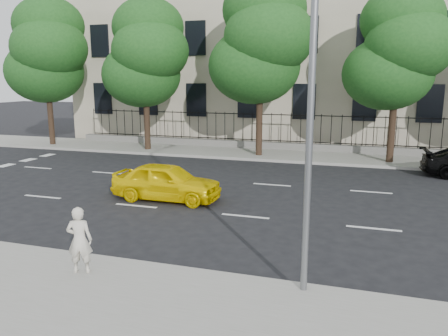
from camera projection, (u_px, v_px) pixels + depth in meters
The scene contains 13 objects.
ground at pixel (222, 243), 11.98m from camera, with size 120.00×120.00×0.00m, color black.
near_sidewalk at pixel (158, 315), 8.23m from camera, with size 60.00×4.00×0.15m, color gray.
far_sidewalk at pixel (296, 156), 25.05m from camera, with size 60.00×4.00×0.15m, color gray.
lane_markings at pixel (260, 198), 16.42m from camera, with size 49.60×4.62×0.01m, color silver, non-canonical shape.
masonry_building at pixel (318, 14), 31.60m from camera, with size 34.60×12.11×18.50m.
iron_fence at pixel (300, 142), 26.53m from camera, with size 30.00×0.50×2.20m.
street_light at pixel (316, 42), 8.56m from camera, with size 0.25×3.32×8.05m.
tree_a at pixel (48, 51), 27.89m from camera, with size 5.71×5.31×9.39m.
tree_b at pixel (146, 54), 25.91m from camera, with size 5.53×5.12×8.97m.
tree_c at pixel (262, 41), 23.75m from camera, with size 5.89×5.50×9.80m.
tree_d at pixel (399, 50), 21.82m from camera, with size 5.34×4.94×8.84m.
yellow_taxi at pixel (167, 182), 16.15m from camera, with size 1.63×4.06×1.38m, color #FFDB00.
woman_near at pixel (80, 240), 9.71m from camera, with size 0.56×0.37×1.54m, color beige.
Camera 1 is at (3.42, -10.79, 4.46)m, focal length 35.00 mm.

